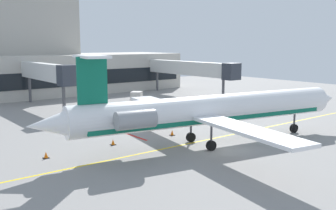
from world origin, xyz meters
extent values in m
cube|color=gray|center=(0.00, 0.00, -0.05)|extent=(120.00, 120.00, 0.10)
cube|color=yellow|center=(0.00, 3.42, 0.00)|extent=(108.00, 0.24, 0.01)
cube|color=red|center=(-3.18, 10.79, 0.00)|extent=(0.30, 8.00, 0.01)
cube|color=#B7B2A8|center=(-0.14, 47.46, 3.58)|extent=(57.77, 14.92, 7.17)
cube|color=#A8A49A|center=(-2.14, 51.19, 12.76)|extent=(22.20, 10.45, 11.18)
cube|color=black|center=(-0.14, 39.95, 3.20)|extent=(55.46, 0.12, 2.66)
cube|color=silver|center=(-3.55, 32.26, 5.22)|extent=(1.40, 15.47, 2.40)
cube|color=#2D333D|center=(-3.55, 23.63, 5.22)|extent=(2.40, 2.00, 2.64)
cylinder|color=#4C4C51|center=(-3.55, 38.50, 2.01)|extent=(0.44, 0.44, 4.02)
cylinder|color=#4C4C51|center=(-3.55, 25.33, 2.01)|extent=(0.44, 0.44, 4.02)
cube|color=silver|center=(21.56, 29.87, 4.87)|extent=(1.40, 20.25, 2.40)
cube|color=#2D333D|center=(21.56, 18.85, 4.87)|extent=(2.40, 2.00, 2.64)
cylinder|color=#4C4C51|center=(21.56, 38.50, 1.83)|extent=(0.44, 0.44, 3.67)
cylinder|color=#4C4C51|center=(21.56, 20.55, 1.83)|extent=(0.44, 0.44, 3.67)
cylinder|color=white|center=(0.84, 1.87, 3.30)|extent=(27.01, 7.40, 2.64)
cube|color=#0C664C|center=(0.84, 1.87, 2.58)|extent=(24.30, 6.66, 0.47)
cone|color=white|center=(15.02, -0.69, 3.30)|extent=(3.31, 3.06, 2.58)
cone|color=white|center=(-13.60, 4.49, 3.30)|extent=(3.77, 2.82, 2.24)
cube|color=white|center=(0.41, 9.04, 2.91)|extent=(4.46, 11.58, 0.28)
cube|color=white|center=(-2.07, -4.69, 2.91)|extent=(4.46, 11.58, 0.28)
cylinder|color=gray|center=(-7.28, 5.46, 3.50)|extent=(3.37, 1.99, 1.45)
cylinder|color=gray|center=(-8.02, 1.36, 3.50)|extent=(3.37, 1.99, 1.45)
cube|color=#0C664C|center=(-10.30, 3.89, 6.45)|extent=(2.38, 0.66, 3.66)
cube|color=white|center=(-10.30, 3.89, 8.28)|extent=(2.57, 4.48, 0.20)
cylinder|color=#3F3F44|center=(10.92, 0.05, 1.44)|extent=(0.20, 0.20, 1.53)
cylinder|color=black|center=(10.92, 0.05, 0.45)|extent=(0.95, 0.50, 0.90)
cylinder|color=#3F3F44|center=(-0.18, 3.80, 1.44)|extent=(0.20, 0.20, 1.53)
cylinder|color=black|center=(-0.18, 3.80, 0.45)|extent=(0.95, 0.50, 0.90)
cylinder|color=#3F3F44|center=(-0.79, 0.43, 1.44)|extent=(0.20, 0.20, 1.53)
cylinder|color=black|center=(-0.79, 0.43, 0.45)|extent=(0.95, 0.50, 0.90)
cube|color=silver|center=(8.81, 24.82, 0.67)|extent=(3.93, 4.06, 0.64)
cube|color=#B8B1A9|center=(8.10, 25.60, 1.52)|extent=(2.26, 2.25, 1.06)
cylinder|color=black|center=(7.23, 25.17, 0.35)|extent=(0.68, 0.71, 0.70)
cylinder|color=black|center=(8.61, 26.42, 0.35)|extent=(0.68, 0.71, 0.70)
cylinder|color=black|center=(9.02, 23.21, 0.35)|extent=(0.68, 0.71, 0.70)
cylinder|color=black|center=(10.39, 24.46, 0.35)|extent=(0.68, 0.71, 0.70)
cone|color=orange|center=(-13.03, 7.08, 0.28)|extent=(0.36, 0.36, 0.55)
cube|color=black|center=(-13.03, 7.08, 0.02)|extent=(0.47, 0.47, 0.04)
cone|color=orange|center=(-6.60, 7.37, 0.28)|extent=(0.36, 0.36, 0.55)
cube|color=black|center=(-6.60, 7.37, 0.02)|extent=(0.47, 0.47, 0.04)
cone|color=orange|center=(0.07, 6.96, 0.28)|extent=(0.36, 0.36, 0.55)
cube|color=black|center=(0.07, 6.96, 0.02)|extent=(0.47, 0.47, 0.04)
camera|label=1|loc=(-24.16, -23.25, 9.31)|focal=41.69mm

